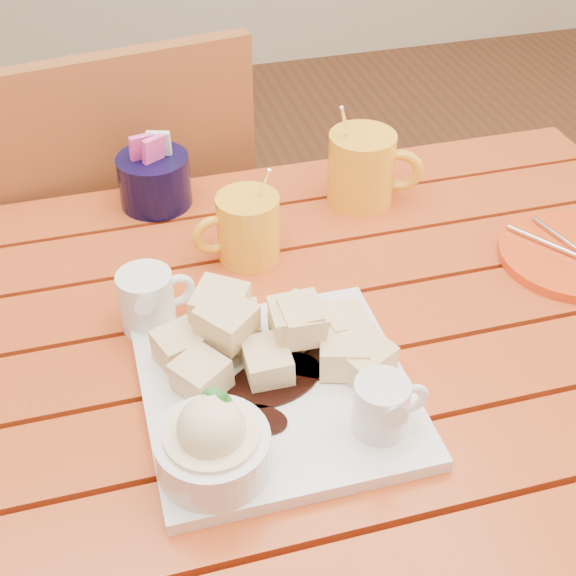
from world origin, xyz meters
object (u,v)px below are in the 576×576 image
object	(u,v)px
table	(284,397)
coffee_mug_left	(246,227)
coffee_mug_right	(363,167)
orange_saucer	(574,255)
dessert_plate	(266,388)
chair_far	(122,245)

from	to	relation	value
table	coffee_mug_left	distance (m)	0.23
table	coffee_mug_right	xyz separation A→B (m)	(0.19, 0.26, 0.16)
coffee_mug_left	orange_saucer	world-z (taller)	coffee_mug_left
coffee_mug_left	orange_saucer	xyz separation A→B (m)	(0.43, -0.13, -0.04)
table	orange_saucer	bearing A→B (deg)	6.01
dessert_plate	chair_far	xyz separation A→B (m)	(-0.11, 0.68, -0.26)
table	orange_saucer	distance (m)	0.44
dessert_plate	coffee_mug_left	world-z (taller)	coffee_mug_left
table	chair_far	distance (m)	0.60
dessert_plate	coffee_mug_right	world-z (taller)	coffee_mug_right
table	orange_saucer	xyz separation A→B (m)	(0.42, 0.04, 0.11)
coffee_mug_right	coffee_mug_left	bearing A→B (deg)	-132.53
chair_far	coffee_mug_left	bearing A→B (deg)	103.07
orange_saucer	coffee_mug_left	bearing A→B (deg)	163.55
coffee_mug_right	chair_far	world-z (taller)	chair_far
coffee_mug_right	chair_far	distance (m)	0.54
table	chair_far	world-z (taller)	chair_far
coffee_mug_right	chair_far	xyz separation A→B (m)	(-0.36, 0.30, -0.28)
coffee_mug_right	orange_saucer	xyz separation A→B (m)	(0.23, -0.22, -0.05)
chair_far	orange_saucer	bearing A→B (deg)	129.75
orange_saucer	chair_far	size ratio (longest dim) A/B	0.21
coffee_mug_left	coffee_mug_right	xyz separation A→B (m)	(0.20, 0.09, 0.01)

